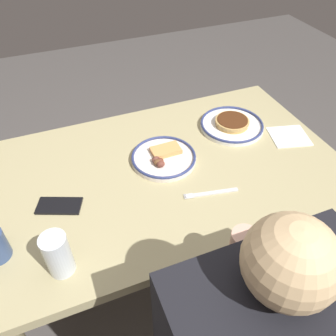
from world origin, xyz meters
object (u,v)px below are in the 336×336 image
object	(u,v)px
cell_phone	(59,206)
plate_center_pancakes	(232,124)
paper_napkin	(289,136)
drinking_glass	(58,256)
plate_near_main	(164,157)
fork_near	(211,193)

from	to	relation	value
cell_phone	plate_center_pancakes	bearing A→B (deg)	-144.09
plate_center_pancakes	paper_napkin	distance (m)	0.24
plate_center_pancakes	drinking_glass	xyz separation A→B (m)	(0.78, 0.42, 0.05)
plate_near_main	fork_near	bearing A→B (deg)	111.18
plate_near_main	cell_phone	world-z (taller)	plate_near_main
plate_near_main	paper_napkin	xyz separation A→B (m)	(-0.53, 0.06, -0.01)
cell_phone	fork_near	distance (m)	0.51
plate_center_pancakes	drinking_glass	distance (m)	0.88
paper_napkin	fork_near	distance (m)	0.48
cell_phone	fork_near	bearing A→B (deg)	-172.77
plate_center_pancakes	plate_near_main	bearing A→B (deg)	14.54
plate_near_main	paper_napkin	size ratio (longest dim) A/B	1.65
plate_near_main	drinking_glass	world-z (taller)	drinking_glass
plate_near_main	paper_napkin	world-z (taller)	plate_near_main
drinking_glass	plate_near_main	bearing A→B (deg)	-142.67
plate_near_main	fork_near	size ratio (longest dim) A/B	1.29
plate_center_pancakes	drinking_glass	bearing A→B (deg)	28.30
plate_near_main	paper_napkin	bearing A→B (deg)	174.00
cell_phone	plate_near_main	bearing A→B (deg)	-144.94
paper_napkin	plate_near_main	bearing A→B (deg)	-6.00
paper_napkin	fork_near	world-z (taller)	fork_near
drinking_glass	paper_napkin	world-z (taller)	drinking_glass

